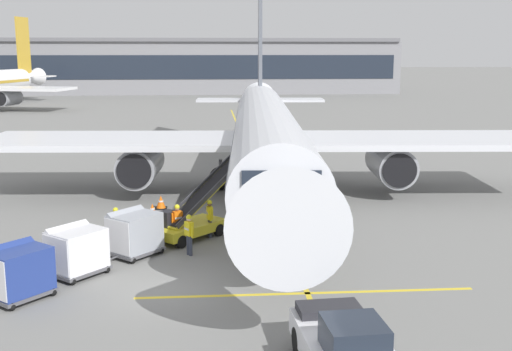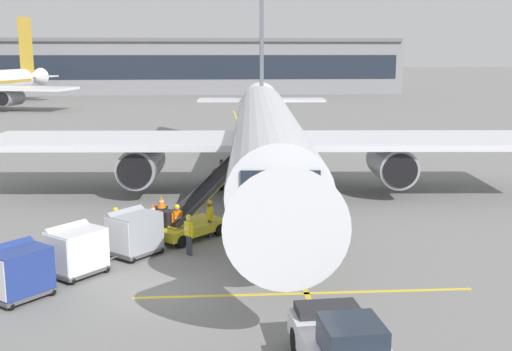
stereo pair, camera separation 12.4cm
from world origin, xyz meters
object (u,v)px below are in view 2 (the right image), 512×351
object	(u,v)px
ground_crew_by_carts	(210,216)
parked_airplane	(267,133)
baggage_cart_lead	(134,232)
baggage_cart_third	(17,270)
ground_crew_by_loader	(177,221)
pushback_tug	(344,347)
ground_crew_wingwalker	(189,232)
safety_cone_engine_keepout	(161,202)
belt_loader	(192,218)
safety_cone_wingtip	(153,210)
ground_crew_marshaller	(116,224)
baggage_cart_second	(76,249)

from	to	relation	value
ground_crew_by_carts	parked_airplane	bearing A→B (deg)	69.46
baggage_cart_lead	ground_crew_by_carts	distance (m)	3.95
baggage_cart_third	ground_crew_by_loader	xyz separation A→B (m)	(5.15, 6.11, -0.00)
pushback_tug	ground_crew_wingwalker	distance (m)	11.28
pushback_tug	safety_cone_engine_keepout	xyz separation A→B (m)	(-6.07, 18.51, -0.48)
safety_cone_engine_keepout	belt_loader	bearing A→B (deg)	-71.90
ground_crew_by_loader	ground_crew_by_carts	size ratio (longest dim) A/B	1.00
ground_crew_by_loader	ground_crew_by_carts	world-z (taller)	same
safety_cone_wingtip	ground_crew_by_carts	bearing A→B (deg)	-54.04
safety_cone_wingtip	belt_loader	bearing A→B (deg)	-62.03
ground_crew_marshaller	safety_cone_wingtip	world-z (taller)	ground_crew_marshaller
baggage_cart_second	safety_cone_engine_keepout	xyz separation A→B (m)	(2.46, 10.17, -0.65)
parked_airplane	pushback_tug	xyz separation A→B (m)	(0.07, -21.98, -2.79)
ground_crew_by_loader	safety_cone_wingtip	distance (m)	5.05
baggage_cart_third	ground_crew_by_carts	world-z (taller)	baggage_cart_third
baggage_cart_third	ground_crew_marshaller	size ratio (longest dim) A/B	1.48
ground_crew_wingwalker	baggage_cart_second	bearing A→B (deg)	-153.75
pushback_tug	ground_crew_wingwalker	size ratio (longest dim) A/B	2.60
parked_airplane	safety_cone_wingtip	distance (m)	8.70
baggage_cart_second	ground_crew_marshaller	world-z (taller)	baggage_cart_second
ground_crew_wingwalker	baggage_cart_lead	bearing A→B (deg)	175.86
parked_airplane	ground_crew_by_carts	distance (m)	10.00
baggage_cart_third	pushback_tug	bearing A→B (deg)	-31.36
baggage_cart_second	ground_crew_by_carts	distance (m)	6.85
ground_crew_wingwalker	ground_crew_by_loader	bearing A→B (deg)	107.35
baggage_cart_lead	ground_crew_by_loader	distance (m)	2.38
belt_loader	baggage_cart_second	distance (m)	6.30
pushback_tug	ground_crew_by_loader	size ratio (longest dim) A/B	2.60
baggage_cart_lead	pushback_tug	world-z (taller)	baggage_cart_lead
ground_crew_wingwalker	baggage_cart_third	bearing A→B (deg)	-143.06
belt_loader	ground_crew_by_loader	size ratio (longest dim) A/B	2.61
ground_crew_by_loader	belt_loader	bearing A→B (deg)	49.62
pushback_tug	ground_crew_by_loader	bearing A→B (deg)	111.80
parked_airplane	safety_cone_wingtip	size ratio (longest dim) A/B	66.11
baggage_cart_second	ground_crew_marshaller	size ratio (longest dim) A/B	1.48
ground_crew_marshaller	safety_cone_engine_keepout	xyz separation A→B (m)	(1.45, 6.63, -0.65)
belt_loader	baggage_cart_third	bearing A→B (deg)	-130.13
baggage_cart_lead	baggage_cart_third	bearing A→B (deg)	-127.52
belt_loader	ground_crew_wingwalker	bearing A→B (deg)	-91.47
baggage_cart_second	ground_crew_by_carts	xyz separation A→B (m)	(5.07, 4.61, -0.00)
baggage_cart_third	ground_crew_by_loader	size ratio (longest dim) A/B	1.48
baggage_cart_second	baggage_cart_third	world-z (taller)	same
parked_airplane	safety_cone_engine_keepout	bearing A→B (deg)	-149.95
baggage_cart_lead	ground_crew_by_carts	size ratio (longest dim) A/B	1.48
ground_crew_by_carts	ground_crew_wingwalker	size ratio (longest dim) A/B	1.00
ground_crew_by_loader	ground_crew_by_carts	distance (m)	1.60
belt_loader	safety_cone_engine_keepout	size ratio (longest dim) A/B	6.33
parked_airplane	baggage_cart_second	world-z (taller)	parked_airplane
pushback_tug	safety_cone_wingtip	bearing A→B (deg)	110.62
baggage_cart_second	baggage_cart_third	bearing A→B (deg)	-124.22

